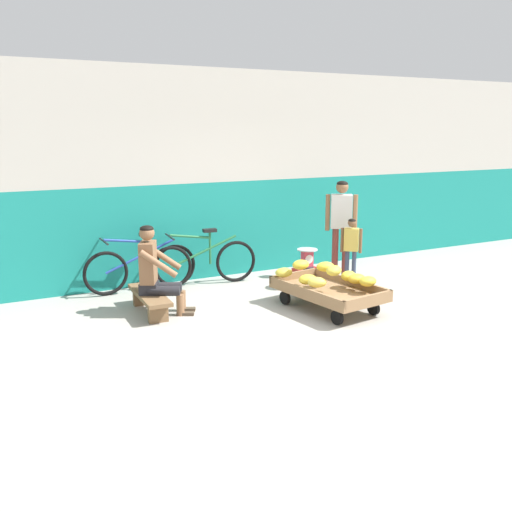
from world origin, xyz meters
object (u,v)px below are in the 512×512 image
Objects in this scene: plastic_crate at (307,278)px; weighing_scale at (307,258)px; bicycle_near_left at (141,267)px; customer_child at (351,244)px; vendor_seated at (155,270)px; low_bench at (150,298)px; bicycle_far_left at (204,262)px; banana_cart at (328,292)px; shopping_bag at (331,289)px; customer_adult at (341,218)px.

weighing_scale reaches higher than plastic_crate.
customer_child is (2.90, -1.11, 0.27)m from bicycle_near_left.
customer_child is at bearing -10.30° from plastic_crate.
vendor_seated is 3.03m from customer_child.
bicycle_far_left reaches higher than low_bench.
banana_cart is 1.53× the size of customer_child.
bicycle_far_left is 1.65× the size of customer_child.
vendor_seated is 4.75× the size of shopping_bag.
banana_cart is at bearing -23.55° from vendor_seated.
bicycle_near_left is 2.74m from shopping_bag.
bicycle_near_left is (-1.91, 1.98, 0.11)m from banana_cart.
plastic_crate is 0.22× the size of bicycle_near_left.
vendor_seated is 3.16m from customer_adult.
bicycle_near_left and bicycle_far_left have the same top height.
vendor_seated is 1.12m from bicycle_near_left.
plastic_crate is at bearing 73.04° from banana_cart.
weighing_scale is 0.97m from customer_adult.
customer_child is (3.03, -0.02, 0.06)m from vendor_seated.
plastic_crate is 0.30m from weighing_scale.
low_bench is 0.38m from vendor_seated.
bicycle_near_left reaches higher than plastic_crate.
banana_cart is 2.75m from bicycle_near_left.
banana_cart is 0.93× the size of bicycle_far_left.
bicycle_far_left is 1.95m from shopping_bag.
banana_cart is 1.01× the size of customer_adult.
vendor_seated is at bearing 179.61° from customer_child.
vendor_seated reaches higher than bicycle_far_left.
low_bench is at bearing -140.49° from bicycle_far_left.
bicycle_near_left is at bearing 79.12° from low_bench.
weighing_scale is at bearing 94.61° from shopping_bag.
plastic_crate is at bearing 90.00° from weighing_scale.
bicycle_far_left is (1.05, 0.97, -0.21)m from vendor_seated.
banana_cart is 2.30m from low_bench.
bicycle_near_left is at bearing 159.03° from customer_child.
low_bench is at bearing 153.38° from vendor_seated.
bicycle_near_left reaches higher than banana_cart.
customer_adult reaches higher than weighing_scale.
bicycle_far_left is (0.93, -0.12, 0.00)m from bicycle_near_left.
bicycle_near_left reaches higher than shopping_bag.
bicycle_near_left is at bearing 133.97° from banana_cart.
shopping_bag is at bearing -132.10° from customer_adult.
low_bench is 2.42m from weighing_scale.
vendor_seated is 1.45m from bicycle_far_left.
weighing_scale is 2.42m from bicycle_near_left.
banana_cart reaches higher than shopping_bag.
weighing_scale is at bearing 1.54° from low_bench.
customer_adult reaches higher than vendor_seated.
customer_child is at bearing -1.11° from low_bench.
plastic_crate is 1.15m from customer_adult.
weighing_scale is at bearing 169.79° from customer_child.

